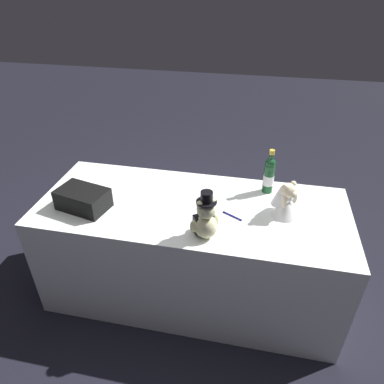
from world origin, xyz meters
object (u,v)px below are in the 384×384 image
(champagne_bottle, at_px, (269,175))
(signing_pen, at_px, (233,216))
(teddy_bear_bride, at_px, (285,200))
(teddy_bear_groom, at_px, (205,219))
(gift_case_black, at_px, (83,199))

(champagne_bottle, relative_size, signing_pen, 2.36)
(teddy_bear_bride, height_order, signing_pen, teddy_bear_bride)
(teddy_bear_groom, bearing_deg, champagne_bottle, -121.66)
(teddy_bear_groom, height_order, teddy_bear_bride, teddy_bear_groom)
(teddy_bear_groom, relative_size, teddy_bear_bride, 1.28)
(teddy_bear_bride, height_order, champagne_bottle, champagne_bottle)
(teddy_bear_bride, bearing_deg, champagne_bottle, -67.32)
(gift_case_black, bearing_deg, signing_pen, -174.54)
(teddy_bear_bride, relative_size, champagne_bottle, 0.76)
(teddy_bear_groom, distance_m, signing_pen, 0.26)
(signing_pen, bearing_deg, champagne_bottle, -120.05)
(teddy_bear_groom, distance_m, champagne_bottle, 0.61)
(champagne_bottle, bearing_deg, teddy_bear_groom, 58.34)
(teddy_bear_bride, bearing_deg, signing_pen, 16.73)
(teddy_bear_bride, distance_m, champagne_bottle, 0.26)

